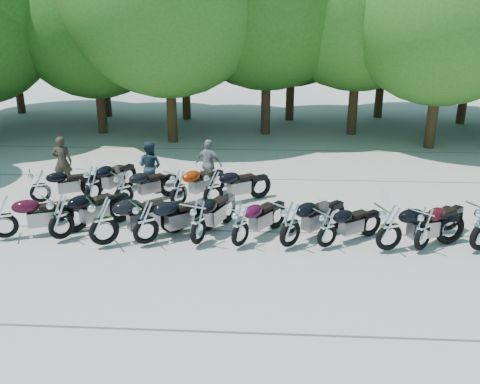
# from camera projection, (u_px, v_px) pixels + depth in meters

# --- Properties ---
(ground) EXTENTS (90.00, 90.00, 0.00)m
(ground) POSITION_uv_depth(u_px,v_px,m) (236.00, 257.00, 11.96)
(ground) COLOR gray
(ground) RESTS_ON ground
(tree_2) EXTENTS (7.31, 7.31, 8.97)m
(tree_2) POSITION_uv_depth(u_px,v_px,m) (93.00, 16.00, 22.68)
(tree_2) COLOR #3A2614
(tree_2) RESTS_ON ground
(tree_6) EXTENTS (8.00, 8.00, 9.82)m
(tree_6) POSITION_uv_depth(u_px,v_px,m) (447.00, 3.00, 19.80)
(tree_6) COLOR #3A2614
(tree_6) RESTS_ON ground
(tree_9) EXTENTS (7.59, 7.59, 9.32)m
(tree_9) POSITION_uv_depth(u_px,v_px,m) (8.00, 12.00, 27.43)
(tree_9) COLOR #3A2614
(tree_9) RESTS_ON ground
(tree_10) EXTENTS (7.78, 7.78, 9.55)m
(tree_10) POSITION_uv_depth(u_px,v_px,m) (99.00, 9.00, 26.51)
(tree_10) COLOR #3A2614
(tree_10) RESTS_ON ground
(tree_11) EXTENTS (7.56, 7.56, 9.28)m
(tree_11) POSITION_uv_depth(u_px,v_px,m) (183.00, 12.00, 25.81)
(tree_11) COLOR #3A2614
(tree_11) RESTS_ON ground
(tree_12) EXTENTS (7.88, 7.88, 9.67)m
(tree_12) POSITION_uv_depth(u_px,v_px,m) (293.00, 7.00, 25.46)
(tree_12) COLOR #3A2614
(tree_12) RESTS_ON ground
(tree_13) EXTENTS (8.31, 8.31, 10.20)m
(tree_13) POSITION_uv_depth(u_px,v_px,m) (388.00, 1.00, 26.04)
(tree_13) COLOR #3A2614
(tree_13) RESTS_ON ground
(tree_14) EXTENTS (8.02, 8.02, 9.84)m
(tree_14) POSITION_uv_depth(u_px,v_px,m) (477.00, 5.00, 24.59)
(tree_14) COLOR #3A2614
(tree_14) RESTS_ON ground
(motorcycle_0) EXTENTS (2.41, 1.49, 1.30)m
(motorcycle_0) POSITION_uv_depth(u_px,v_px,m) (3.00, 216.00, 12.64)
(motorcycle_0) COLOR black
(motorcycle_0) RESTS_ON ground
(motorcycle_1) EXTENTS (2.11, 2.32, 1.36)m
(motorcycle_1) POSITION_uv_depth(u_px,v_px,m) (60.00, 216.00, 12.59)
(motorcycle_1) COLOR black
(motorcycle_1) RESTS_ON ground
(motorcycle_2) EXTENTS (2.57, 2.03, 1.44)m
(motorcycle_2) POSITION_uv_depth(u_px,v_px,m) (103.00, 220.00, 12.22)
(motorcycle_2) COLOR black
(motorcycle_2) RESTS_ON ground
(motorcycle_3) EXTENTS (2.31, 1.98, 1.33)m
(motorcycle_3) POSITION_uv_depth(u_px,v_px,m) (145.00, 221.00, 12.31)
(motorcycle_3) COLOR black
(motorcycle_3) RESTS_ON ground
(motorcycle_4) EXTENTS (1.49, 2.42, 1.31)m
(motorcycle_4) POSITION_uv_depth(u_px,v_px,m) (198.00, 221.00, 12.32)
(motorcycle_4) COLOR black
(motorcycle_4) RESTS_ON ground
(motorcycle_5) EXTENTS (1.79, 2.16, 1.23)m
(motorcycle_5) POSITION_uv_depth(u_px,v_px,m) (240.00, 225.00, 12.23)
(motorcycle_5) COLOR #38071F
(motorcycle_5) RESTS_ON ground
(motorcycle_6) EXTENTS (2.18, 2.20, 1.34)m
(motorcycle_6) POSITION_uv_depth(u_px,v_px,m) (290.00, 223.00, 12.16)
(motorcycle_6) COLOR black
(motorcycle_6) RESTS_ON ground
(motorcycle_7) EXTENTS (2.03, 1.70, 1.16)m
(motorcycle_7) POSITION_uv_depth(u_px,v_px,m) (327.00, 227.00, 12.18)
(motorcycle_7) COLOR black
(motorcycle_7) RESTS_ON ground
(motorcycle_8) EXTENTS (2.49, 1.51, 1.35)m
(motorcycle_8) POSITION_uv_depth(u_px,v_px,m) (390.00, 227.00, 11.96)
(motorcycle_8) COLOR black
(motorcycle_8) RESTS_ON ground
(motorcycle_9) EXTENTS (2.05, 2.08, 1.27)m
(motorcycle_9) POSITION_uv_depth(u_px,v_px,m) (424.00, 228.00, 12.02)
(motorcycle_9) COLOR #36070D
(motorcycle_9) RESTS_ON ground
(motorcycle_11) EXTENTS (2.17, 1.56, 1.19)m
(motorcycle_11) POSITION_uv_depth(u_px,v_px,m) (39.00, 185.00, 15.09)
(motorcycle_11) COLOR black
(motorcycle_11) RESTS_ON ground
(motorcycle_12) EXTENTS (1.54, 2.42, 1.32)m
(motorcycle_12) POSITION_uv_depth(u_px,v_px,m) (93.00, 183.00, 15.09)
(motorcycle_12) COLOR black
(motorcycle_12) RESTS_ON ground
(motorcycle_13) EXTENTS (2.04, 1.90, 1.21)m
(motorcycle_13) POSITION_uv_depth(u_px,v_px,m) (123.00, 188.00, 14.87)
(motorcycle_13) COLOR black
(motorcycle_13) RESTS_ON ground
(motorcycle_14) EXTENTS (1.91, 2.25, 1.29)m
(motorcycle_14) POSITION_uv_depth(u_px,v_px,m) (178.00, 187.00, 14.78)
(motorcycle_14) COLOR #8F2505
(motorcycle_14) RESTS_ON ground
(motorcycle_15) EXTENTS (2.26, 1.79, 1.27)m
(motorcycle_15) POSITION_uv_depth(u_px,v_px,m) (213.00, 187.00, 14.83)
(motorcycle_15) COLOR black
(motorcycle_15) RESTS_ON ground
(rider_0) EXTENTS (0.66, 0.48, 1.70)m
(rider_0) POSITION_uv_depth(u_px,v_px,m) (62.00, 162.00, 16.58)
(rider_0) COLOR black
(rider_0) RESTS_ON ground
(rider_1) EXTENTS (0.96, 0.85, 1.65)m
(rider_1) POSITION_uv_depth(u_px,v_px,m) (150.00, 166.00, 16.15)
(rider_1) COLOR #1D2E3C
(rider_1) RESTS_ON ground
(rider_2) EXTENTS (1.03, 0.74, 1.62)m
(rider_2) POSITION_uv_depth(u_px,v_px,m) (209.00, 164.00, 16.46)
(rider_2) COLOR gray
(rider_2) RESTS_ON ground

